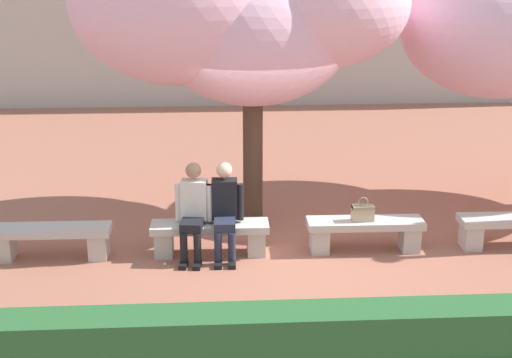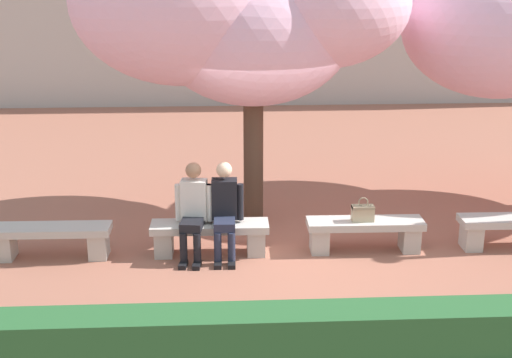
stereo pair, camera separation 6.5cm
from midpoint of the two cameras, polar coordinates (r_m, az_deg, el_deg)
ground_plane at (r=9.84m, az=2.73°, el=-5.88°), size 100.00×100.00×0.00m
stone_bench_west_end at (r=9.93m, az=-15.88°, el=-4.48°), size 1.59×0.44×0.45m
stone_bench_near_west at (r=9.68m, az=-3.52°, el=-4.40°), size 1.59×0.44×0.45m
stone_bench_center at (r=9.89m, az=8.90°, el=-4.10°), size 1.59×0.44×0.45m
person_seated_left at (r=9.49m, az=-4.85°, el=-2.28°), size 0.51×0.71×1.29m
person_seated_right at (r=9.49m, az=-2.34°, el=-2.24°), size 0.51×0.69×1.29m
handbag at (r=9.75m, az=8.73°, el=-2.62°), size 0.30×0.15×0.34m
cherry_tree_main at (r=10.33m, az=-0.91°, el=13.20°), size 4.79×3.04×4.47m
planter_hedge_foreground at (r=6.84m, az=5.52°, el=-13.44°), size 12.62×0.50×0.80m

